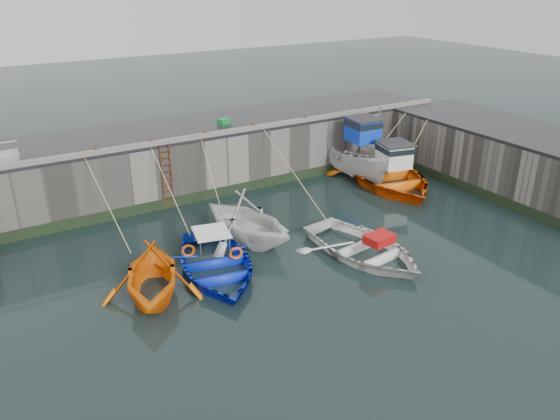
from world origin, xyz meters
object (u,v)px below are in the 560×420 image
fish_crate (224,121)px  bollard_c (205,134)px  boat_near_blue (216,272)px  boat_near_navy (363,255)px  bollard_b (151,142)px  bollard_a (96,151)px  bollard_d (252,127)px  boat_near_white (154,295)px  ladder (167,177)px  boat_far_orange (387,175)px  boat_near_blacktrim (247,240)px  bollard_e (305,118)px  boat_far_white (355,157)px

fish_crate → bollard_c: size_ratio=2.19×
boat_near_blue → boat_near_navy: (5.66, -1.83, 0.00)m
boat_near_navy → bollard_b: 10.93m
bollard_a → bollard_d: size_ratio=1.00×
fish_crate → bollard_d: (0.80, -1.64, -0.01)m
boat_near_white → bollard_b: (2.72, 7.33, 3.30)m
ladder → boat_far_orange: bearing=-14.5°
fish_crate → boat_near_blacktrim: bearing=-125.7°
bollard_b → bollard_c: (2.70, 0.00, 0.00)m
bollard_a → bollard_c: (5.20, 0.00, 0.00)m
boat_near_navy → bollard_d: 9.45m
bollard_a → bollard_b: bearing=0.0°
boat_near_blue → bollard_a: bollard_a is taller
bollard_a → bollard_e: bearing=0.0°
boat_near_white → bollard_c: bearing=74.4°
ladder → bollard_e: 8.19m
ladder → boat_far_white: boat_far_white is taller
boat_near_white → boat_near_blue: 2.59m
boat_far_orange → bollard_c: 9.92m
boat_near_blue → bollard_d: 9.48m
boat_near_navy → bollard_c: 9.85m
boat_far_white → boat_near_blue: bearing=-148.2°
boat_near_white → boat_near_blue: bearing=27.8°
boat_near_white → boat_near_blacktrim: boat_near_blacktrim is taller
boat_near_blacktrim → boat_far_white: boat_far_white is taller
boat_near_blacktrim → fish_crate: (2.40, 6.93, 3.31)m
boat_far_orange → bollard_e: boat_far_orange is taller
boat_near_navy → fish_crate: (-1.01, 10.49, 3.31)m
bollard_c → boat_far_orange: bearing=-19.8°
boat_near_white → bollard_a: bearing=109.1°
boat_far_white → bollard_b: size_ratio=23.49×
boat_near_navy → bollard_e: size_ratio=20.26×
fish_crate → bollard_b: fish_crate is taller
boat_near_navy → bollard_d: (-0.21, 8.85, 3.30)m
bollard_a → boat_far_white: bearing=-5.4°
boat_far_white → bollard_d: (-5.73, 1.27, 2.25)m
bollard_d → bollard_b: bearing=180.0°
fish_crate → bollard_a: (-7.00, -1.64, -0.01)m
bollard_d → boat_far_white: bearing=-12.5°
bollard_c → bollard_d: 2.60m
boat_near_blue → bollard_d: size_ratio=20.18×
boat_near_blue → boat_near_white: bearing=-160.9°
boat_near_blue → bollard_b: 7.76m
ladder → bollard_e: bollard_e is taller
bollard_c → boat_near_white: bearing=-126.5°
bollard_c → bollard_e: size_ratio=1.00×
bollard_d → boat_near_navy: bearing=-88.6°
fish_crate → bollard_e: 4.32m
boat_far_white → bollard_c: bearing=175.9°
fish_crate → bollard_a: 7.19m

